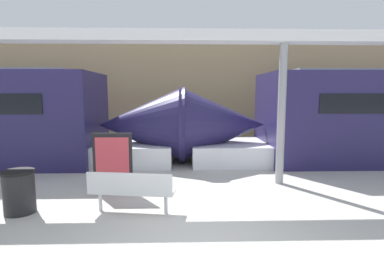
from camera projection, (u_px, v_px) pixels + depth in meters
The scene contains 7 objects.
ground_plane at pixel (208, 238), 4.99m from camera, with size 60.00×60.00×0.00m, color #B2AFA8.
station_wall at pixel (192, 91), 14.58m from camera, with size 56.00×0.20×5.00m, color tan.
bench_near at pixel (131, 189), 5.93m from camera, with size 1.75×0.67×0.87m.
trash_bin at pixel (19, 192), 6.00m from camera, with size 0.62×0.62×0.87m.
poster_board at pixel (113, 163), 7.22m from camera, with size 0.94×0.07×1.46m.
support_column_near at pixel (281, 115), 7.82m from camera, with size 0.21×0.21×3.68m, color gray.
canopy_beam at pixel (284, 37), 7.58m from camera, with size 28.00×0.60×0.28m, color silver.
Camera 1 is at (-0.41, -4.72, 2.39)m, focal length 28.00 mm.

